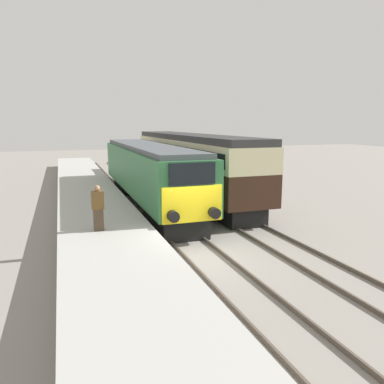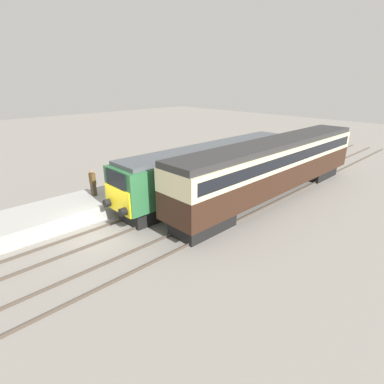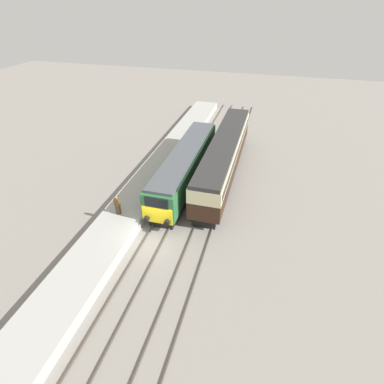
{
  "view_description": "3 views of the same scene",
  "coord_description": "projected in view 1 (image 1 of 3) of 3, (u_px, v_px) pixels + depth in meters",
  "views": [
    {
      "loc": [
        -4.77,
        -12.21,
        4.84
      ],
      "look_at": [
        0.0,
        1.34,
        2.2
      ],
      "focal_mm": 35.0,
      "sensor_mm": 36.0,
      "label": 1
    },
    {
      "loc": [
        13.79,
        -6.3,
        7.9
      ],
      "look_at": [
        1.7,
        5.34,
        1.6
      ],
      "focal_mm": 28.0,
      "sensor_mm": 36.0,
      "label": 2
    },
    {
      "loc": [
        7.43,
        -15.64,
        16.17
      ],
      "look_at": [
        1.7,
        5.34,
        1.6
      ],
      "focal_mm": 28.0,
      "sensor_mm": 36.0,
      "label": 3
    }
  ],
  "objects": [
    {
      "name": "rails_near_track",
      "position": [
        167.0,
        222.0,
        18.39
      ],
      "size": [
        1.51,
        60.0,
        0.14
      ],
      "color": "#4C4238",
      "rests_on": "ground_plane"
    },
    {
      "name": "passenger_carriage",
      "position": [
        189.0,
        159.0,
        25.23
      ],
      "size": [
        2.75,
        18.57,
        4.14
      ],
      "color": "black",
      "rests_on": "ground_plane"
    },
    {
      "name": "person_on_platform",
      "position": [
        98.0,
        208.0,
        13.8
      ],
      "size": [
        0.44,
        0.26,
        1.71
      ],
      "color": "#473828",
      "rests_on": "platform_left"
    },
    {
      "name": "ground_plane",
      "position": [
        204.0,
        257.0,
        13.76
      ],
      "size": [
        120.0,
        120.0,
        0.0
      ],
      "primitive_type": "plane",
      "color": "gray"
    },
    {
      "name": "platform_left",
      "position": [
        93.0,
        207.0,
        20.03
      ],
      "size": [
        3.5,
        50.0,
        0.91
      ],
      "color": "#A8A8A3",
      "rests_on": "ground_plane"
    },
    {
      "name": "locomotive",
      "position": [
        148.0,
        172.0,
        21.83
      ],
      "size": [
        2.7,
        16.03,
        3.64
      ],
      "color": "black",
      "rests_on": "ground_plane"
    },
    {
      "name": "rails_far_track",
      "position": [
        230.0,
        216.0,
        19.5
      ],
      "size": [
        1.5,
        60.0,
        0.14
      ],
      "color": "#4C4238",
      "rests_on": "ground_plane"
    }
  ]
}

